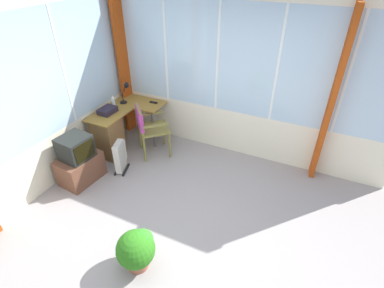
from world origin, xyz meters
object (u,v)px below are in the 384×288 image
Objects in this scene: wooden_armchair at (146,124)px; potted_plant at (137,249)px; tv_on_stand at (79,161)px; tv_remote at (154,102)px; paper_tray at (107,110)px; desk at (110,133)px; spray_bottle at (113,101)px; desk_lamp at (127,89)px; space_heater at (120,156)px.

wooden_armchair is 1.78× the size of potted_plant.
tv_on_stand is 1.91m from potted_plant.
paper_tray is (-0.67, 0.51, 0.03)m from tv_remote.
tv_on_stand is at bearing 61.32° from potted_plant.
desk is at bearing 2.66° from tv_on_stand.
spray_bottle reaches higher than tv_remote.
wooden_armchair is at bearing -165.07° from tv_remote.
desk_lamp is at bearing 58.82° from wooden_armchair.
wooden_armchair is at bearing -15.53° from space_heater.
space_heater is at bearing -130.60° from paper_tray.
desk is at bearing 44.77° from potted_plant.
desk_lamp is 1.72× the size of spray_bottle.
desk is 2.42× the size of potted_plant.
wooden_armchair is at bearing -28.74° from tv_on_stand.
paper_tray is at bearing 44.09° from potted_plant.
tv_remote is 1.68m from tv_on_stand.
space_heater is (-0.34, -0.45, -0.13)m from desk.
space_heater is at bearing 164.47° from wooden_armchair.
paper_tray is at bearing 49.40° from space_heater.
tv_remote is 2.84m from potted_plant.
desk is at bearing 53.46° from space_heater.
wooden_armchair is (-0.37, -0.62, -0.38)m from desk_lamp.
desk_lamp is 0.33m from spray_bottle.
paper_tray is 0.72m from wooden_armchair.
desk is 2.31× the size of space_heater.
wooden_armchair is (-0.53, -0.17, -0.15)m from tv_remote.
wooden_armchair is (0.24, -0.62, 0.20)m from desk.
desk_lamp reaches higher than wooden_armchair.
wooden_armchair is at bearing -121.18° from desk_lamp.
tv_on_stand is 1.54× the size of potted_plant.
tv_on_stand is at bearing 138.62° from space_heater.
paper_tray reaches higher than space_heater.
space_heater is at bearing 177.61° from tv_remote.
potted_plant is (-2.35, -1.72, -0.69)m from desk_lamp.
potted_plant is (-1.39, -1.26, 0.02)m from space_heater.
spray_bottle is at bearing 18.04° from desk.
wooden_armchair reaches higher than desk.
spray_bottle is 0.77m from wooden_armchair.
tv_remote is at bearing -71.07° from desk_lamp.
desk_lamp is 0.41× the size of wooden_armchair.
tv_remote is (0.15, -0.45, -0.23)m from desk_lamp.
potted_plant is at bearing -118.68° from tv_on_stand.
paper_tray is 0.85m from space_heater.
potted_plant is at bearing -150.91° from wooden_armchair.
desk_lamp is 0.72× the size of potted_plant.
desk is at bearing -149.32° from paper_tray.
spray_bottle is (-0.28, 0.11, -0.14)m from desk_lamp.
wooden_armchair reaches higher than potted_plant.
paper_tray reaches higher than potted_plant.
tv_remote is 0.19× the size of tv_on_stand.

